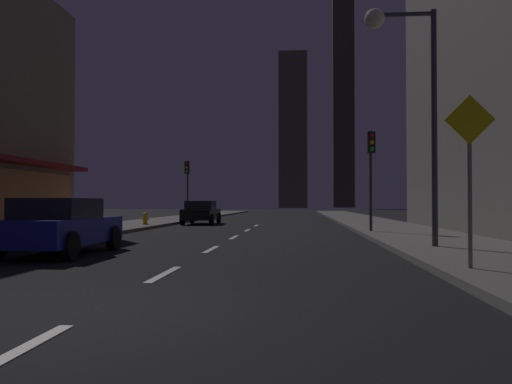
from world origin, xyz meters
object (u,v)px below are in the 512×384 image
at_px(street_lamp_right, 403,68).
at_px(traffic_light_near_right, 371,158).
at_px(car_parked_far, 201,212).
at_px(fire_hydrant_far_left, 145,219).
at_px(pedestrian_crossing_sign, 470,165).
at_px(car_parked_near, 60,226).
at_px(traffic_light_far_left, 187,177).

bearing_deg(street_lamp_right, traffic_light_near_right, 89.08).
distance_m(car_parked_far, fire_hydrant_far_left, 4.81).
distance_m(car_parked_far, pedestrian_crossing_sign, 24.33).
distance_m(car_parked_near, traffic_light_near_right, 13.20).
bearing_deg(car_parked_far, pedestrian_crossing_sign, -67.75).
relative_size(street_lamp_right, pedestrian_crossing_sign, 2.09).
bearing_deg(car_parked_near, car_parked_far, 90.00).
bearing_deg(pedestrian_crossing_sign, car_parked_near, 161.08).
bearing_deg(pedestrian_crossing_sign, traffic_light_near_right, 90.46).
bearing_deg(fire_hydrant_far_left, traffic_light_far_left, 87.42).
relative_size(car_parked_far, traffic_light_near_right, 1.01).
bearing_deg(car_parked_far, street_lamp_right, -62.99).
height_order(car_parked_near, fire_hydrant_far_left, car_parked_near).
relative_size(car_parked_near, pedestrian_crossing_sign, 1.34).
xyz_separation_m(fire_hydrant_far_left, pedestrian_crossing_sign, (11.50, -18.28, 1.56)).
relative_size(traffic_light_near_right, traffic_light_far_left, 1.00).
relative_size(car_parked_far, street_lamp_right, 0.64).
distance_m(car_parked_near, traffic_light_far_left, 24.19).
relative_size(fire_hydrant_far_left, pedestrian_crossing_sign, 0.21).
distance_m(car_parked_near, street_lamp_right, 10.11).
distance_m(traffic_light_near_right, traffic_light_far_left, 18.40).
height_order(fire_hydrant_far_left, traffic_light_near_right, traffic_light_near_right).
distance_m(fire_hydrant_far_left, traffic_light_near_right, 13.12).
distance_m(traffic_light_near_right, pedestrian_crossing_sign, 12.45).
height_order(traffic_light_near_right, traffic_light_far_left, same).
height_order(car_parked_far, fire_hydrant_far_left, car_parked_far).
bearing_deg(street_lamp_right, car_parked_near, -169.16).
relative_size(fire_hydrant_far_left, traffic_light_near_right, 0.16).
relative_size(car_parked_far, pedestrian_crossing_sign, 1.34).
bearing_deg(pedestrian_crossing_sign, street_lamp_right, 92.59).
relative_size(traffic_light_far_left, pedestrian_crossing_sign, 1.33).
bearing_deg(fire_hydrant_far_left, pedestrian_crossing_sign, -57.82).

